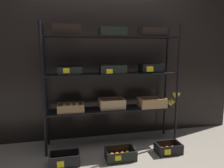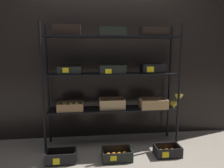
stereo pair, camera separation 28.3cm
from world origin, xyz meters
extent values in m
plane|color=gray|center=(0.00, 0.00, 0.00)|extent=(10.00, 10.00, 0.00)
cube|color=black|center=(0.00, 0.37, 1.25)|extent=(4.15, 0.12, 2.50)
cylinder|color=black|center=(-0.88, -0.17, 0.82)|extent=(0.03, 0.03, 1.65)
cylinder|color=black|center=(0.88, -0.17, 0.82)|extent=(0.03, 0.03, 1.65)
cylinder|color=black|center=(-0.88, 0.17, 0.82)|extent=(0.03, 0.03, 1.65)
cylinder|color=black|center=(0.88, 0.17, 0.82)|extent=(0.03, 0.03, 1.65)
cube|color=black|center=(0.00, 0.00, 0.51)|extent=(1.72, 0.31, 0.02)
cube|color=black|center=(0.00, 0.00, 1.00)|extent=(1.72, 0.31, 0.02)
cube|color=black|center=(0.00, 0.00, 1.48)|extent=(1.72, 0.31, 0.02)
cube|color=#A87F51|center=(-0.56, -0.02, 0.52)|extent=(0.34, 0.22, 0.01)
cube|color=#A87F51|center=(-0.56, -0.13, 0.58)|extent=(0.34, 0.02, 0.09)
cube|color=#A87F51|center=(-0.56, 0.08, 0.58)|extent=(0.34, 0.02, 0.09)
cube|color=#A87F51|center=(-0.72, -0.02, 0.58)|extent=(0.02, 0.19, 0.09)
cube|color=#A87F51|center=(-0.40, -0.02, 0.58)|extent=(0.02, 0.19, 0.09)
ellipsoid|color=tan|center=(-0.64, -0.05, 0.58)|extent=(0.07, 0.07, 0.09)
ellipsoid|color=#BCBF51|center=(-0.55, -0.06, 0.58)|extent=(0.07, 0.07, 0.09)
ellipsoid|color=#AAB052|center=(-0.48, -0.05, 0.58)|extent=(0.07, 0.07, 0.09)
ellipsoid|color=#B9BD5C|center=(-0.64, 0.01, 0.58)|extent=(0.07, 0.07, 0.09)
ellipsoid|color=tan|center=(-0.56, 0.01, 0.58)|extent=(0.07, 0.07, 0.09)
ellipsoid|color=#BBBF58|center=(-0.48, 0.01, 0.58)|extent=(0.07, 0.07, 0.09)
cube|color=tan|center=(0.00, 0.02, 0.52)|extent=(0.34, 0.24, 0.01)
cube|color=tan|center=(0.00, -0.09, 0.59)|extent=(0.34, 0.02, 0.12)
cube|color=tan|center=(0.00, 0.13, 0.59)|extent=(0.34, 0.02, 0.12)
cube|color=tan|center=(-0.17, 0.02, 0.59)|extent=(0.02, 0.21, 0.12)
cube|color=tan|center=(0.16, 0.02, 0.59)|extent=(0.02, 0.21, 0.12)
sphere|color=orange|center=(-0.08, -0.01, 0.57)|extent=(0.07, 0.07, 0.07)
sphere|color=orange|center=(-0.01, -0.02, 0.57)|extent=(0.07, 0.07, 0.07)
sphere|color=orange|center=(0.07, -0.01, 0.57)|extent=(0.07, 0.07, 0.07)
sphere|color=orange|center=(-0.08, 0.05, 0.57)|extent=(0.07, 0.07, 0.07)
sphere|color=orange|center=(0.00, 0.05, 0.57)|extent=(0.07, 0.07, 0.07)
sphere|color=orange|center=(0.08, 0.05, 0.57)|extent=(0.07, 0.07, 0.07)
cube|color=tan|center=(0.57, -0.03, 0.52)|extent=(0.37, 0.24, 0.01)
cube|color=tan|center=(0.57, -0.15, 0.59)|extent=(0.37, 0.02, 0.12)
cube|color=tan|center=(0.57, 0.08, 0.59)|extent=(0.37, 0.02, 0.12)
cube|color=tan|center=(0.39, -0.03, 0.59)|extent=(0.02, 0.21, 0.12)
cube|color=tan|center=(0.75, -0.03, 0.59)|extent=(0.02, 0.21, 0.12)
sphere|color=#5B1A55|center=(0.45, -0.09, 0.55)|extent=(0.05, 0.05, 0.05)
sphere|color=#592457|center=(0.51, -0.09, 0.55)|extent=(0.05, 0.05, 0.05)
sphere|color=#542B59|center=(0.57, -0.08, 0.55)|extent=(0.05, 0.05, 0.05)
sphere|color=#5C2D49|center=(0.63, -0.09, 0.55)|extent=(0.05, 0.05, 0.05)
sphere|color=#612E59|center=(0.68, -0.09, 0.55)|extent=(0.05, 0.05, 0.05)
sphere|color=#5B2453|center=(0.45, -0.04, 0.55)|extent=(0.05, 0.05, 0.05)
sphere|color=#66294C|center=(0.51, -0.03, 0.55)|extent=(0.05, 0.05, 0.05)
sphere|color=#542A46|center=(0.57, -0.04, 0.55)|extent=(0.05, 0.05, 0.05)
sphere|color=#5F1746|center=(0.63, -0.03, 0.55)|extent=(0.05, 0.05, 0.05)
sphere|color=#6D2052|center=(0.69, -0.03, 0.55)|extent=(0.05, 0.05, 0.05)
sphere|color=#552F49|center=(0.46, 0.02, 0.55)|extent=(0.05, 0.05, 0.05)
sphere|color=#682849|center=(0.51, 0.02, 0.55)|extent=(0.05, 0.05, 0.05)
sphere|color=#5A2E5D|center=(0.57, 0.02, 0.55)|extent=(0.05, 0.05, 0.05)
sphere|color=#552947|center=(0.63, 0.02, 0.55)|extent=(0.05, 0.05, 0.05)
sphere|color=#652D53|center=(0.69, 0.02, 0.55)|extent=(0.05, 0.05, 0.05)
cube|color=black|center=(-0.56, 0.01, 1.01)|extent=(0.30, 0.26, 0.01)
cube|color=black|center=(-0.56, -0.11, 1.06)|extent=(0.30, 0.02, 0.09)
cube|color=black|center=(-0.56, 0.14, 1.06)|extent=(0.30, 0.02, 0.09)
cube|color=black|center=(-0.70, 0.01, 1.06)|extent=(0.02, 0.23, 0.09)
cube|color=black|center=(-0.41, 0.01, 1.06)|extent=(0.02, 0.23, 0.09)
sphere|color=red|center=(-0.61, -0.03, 1.05)|extent=(0.07, 0.07, 0.07)
sphere|color=red|center=(-0.50, -0.03, 1.05)|extent=(0.07, 0.07, 0.07)
sphere|color=red|center=(-0.60, 0.06, 1.05)|extent=(0.07, 0.07, 0.07)
sphere|color=red|center=(-0.51, 0.06, 1.05)|extent=(0.07, 0.07, 0.07)
cube|color=yellow|center=(-0.60, -0.12, 1.06)|extent=(0.08, 0.01, 0.06)
cube|color=black|center=(0.00, -0.03, 1.01)|extent=(0.34, 0.20, 0.01)
cube|color=black|center=(0.00, -0.12, 1.07)|extent=(0.34, 0.02, 0.10)
cube|color=black|center=(0.00, 0.06, 1.07)|extent=(0.34, 0.02, 0.10)
cube|color=black|center=(-0.16, -0.03, 1.07)|extent=(0.02, 0.17, 0.10)
cube|color=black|center=(0.17, -0.03, 1.07)|extent=(0.02, 0.17, 0.10)
sphere|color=#84C041|center=(-0.08, -0.05, 1.05)|extent=(0.07, 0.07, 0.07)
sphere|color=#88C434|center=(0.00, -0.05, 1.05)|extent=(0.07, 0.07, 0.07)
sphere|color=#85C542|center=(0.08, -0.05, 1.05)|extent=(0.07, 0.07, 0.07)
sphere|color=#8DC23D|center=(-0.08, -0.01, 1.05)|extent=(0.07, 0.07, 0.07)
sphere|color=#97BF49|center=(0.00, -0.01, 1.05)|extent=(0.07, 0.07, 0.07)
sphere|color=#87B149|center=(0.08, -0.01, 1.05)|extent=(0.07, 0.07, 0.07)
cube|color=yellow|center=(-0.06, -0.13, 1.05)|extent=(0.08, 0.00, 0.06)
cube|color=black|center=(0.56, 0.00, 1.01)|extent=(0.31, 0.21, 0.01)
cube|color=black|center=(0.56, -0.10, 1.07)|extent=(0.31, 0.02, 0.11)
cube|color=black|center=(0.56, 0.10, 1.07)|extent=(0.31, 0.02, 0.11)
cube|color=black|center=(0.41, 0.00, 1.07)|extent=(0.02, 0.18, 0.11)
cube|color=black|center=(0.70, 0.00, 1.07)|extent=(0.02, 0.18, 0.11)
sphere|color=orange|center=(0.48, -0.03, 1.05)|extent=(0.06, 0.06, 0.06)
sphere|color=orange|center=(0.56, -0.03, 1.05)|extent=(0.06, 0.06, 0.06)
sphere|color=orange|center=(0.63, -0.04, 1.05)|extent=(0.06, 0.06, 0.06)
sphere|color=orange|center=(0.48, 0.03, 1.05)|extent=(0.06, 0.06, 0.06)
sphere|color=orange|center=(0.55, 0.03, 1.05)|extent=(0.06, 0.06, 0.06)
sphere|color=orange|center=(0.63, 0.03, 1.05)|extent=(0.06, 0.06, 0.06)
cube|color=yellow|center=(0.50, -0.11, 1.06)|extent=(0.10, 0.01, 0.07)
cube|color=black|center=(-0.57, 0.03, 1.50)|extent=(0.34, 0.21, 0.01)
cube|color=black|center=(-0.57, -0.06, 1.57)|extent=(0.34, 0.02, 0.12)
cube|color=black|center=(-0.57, 0.13, 1.57)|extent=(0.34, 0.02, 0.12)
cube|color=black|center=(-0.74, 0.03, 1.57)|extent=(0.02, 0.18, 0.12)
cube|color=black|center=(-0.41, 0.03, 1.57)|extent=(0.02, 0.18, 0.12)
ellipsoid|color=yellow|center=(-0.66, 0.00, 1.54)|extent=(0.06, 0.06, 0.08)
ellipsoid|color=yellow|center=(-0.58, 0.01, 1.54)|extent=(0.06, 0.06, 0.08)
ellipsoid|color=yellow|center=(-0.49, 0.01, 1.54)|extent=(0.06, 0.06, 0.08)
ellipsoid|color=yellow|center=(-0.65, 0.06, 1.54)|extent=(0.06, 0.06, 0.08)
ellipsoid|color=yellow|center=(-0.57, 0.06, 1.54)|extent=(0.06, 0.06, 0.08)
ellipsoid|color=yellow|center=(-0.49, 0.07, 1.54)|extent=(0.06, 0.06, 0.08)
cube|color=black|center=(-0.01, -0.03, 1.50)|extent=(0.34, 0.25, 0.01)
cube|color=black|center=(-0.01, -0.15, 1.55)|extent=(0.34, 0.02, 0.09)
cube|color=black|center=(-0.01, 0.08, 1.55)|extent=(0.34, 0.02, 0.09)
cube|color=black|center=(-0.17, -0.03, 1.55)|extent=(0.02, 0.22, 0.09)
cube|color=black|center=(0.15, -0.03, 1.55)|extent=(0.02, 0.22, 0.09)
ellipsoid|color=brown|center=(-0.10, -0.07, 1.54)|extent=(0.05, 0.05, 0.07)
ellipsoid|color=brown|center=(-0.04, -0.07, 1.54)|extent=(0.05, 0.05, 0.07)
ellipsoid|color=brown|center=(0.02, -0.08, 1.54)|extent=(0.05, 0.05, 0.07)
ellipsoid|color=brown|center=(0.09, -0.07, 1.54)|extent=(0.05, 0.05, 0.07)
ellipsoid|color=brown|center=(-0.10, 0.01, 1.54)|extent=(0.05, 0.05, 0.07)
ellipsoid|color=brown|center=(-0.04, 0.00, 1.54)|extent=(0.05, 0.05, 0.07)
ellipsoid|color=brown|center=(0.03, 0.01, 1.54)|extent=(0.05, 0.05, 0.07)
ellipsoid|color=brown|center=(0.08, 0.01, 1.54)|extent=(0.05, 0.05, 0.07)
cube|color=black|center=(0.56, 0.00, 1.50)|extent=(0.35, 0.21, 0.01)
cube|color=black|center=(0.56, -0.10, 1.56)|extent=(0.35, 0.02, 0.10)
cube|color=black|center=(0.56, 0.09, 1.56)|extent=(0.35, 0.02, 0.10)
cube|color=black|center=(0.39, 0.00, 1.56)|extent=(0.02, 0.17, 0.10)
cube|color=black|center=(0.73, 0.00, 1.56)|extent=(0.02, 0.17, 0.10)
sphere|color=#D8C84C|center=(0.47, -0.02, 1.54)|extent=(0.07, 0.07, 0.07)
sphere|color=yellow|center=(0.56, -0.03, 1.54)|extent=(0.07, 0.07, 0.07)
sphere|color=#D9C553|center=(0.65, -0.03, 1.54)|extent=(0.07, 0.07, 0.07)
sphere|color=#D1B850|center=(0.48, 0.02, 1.54)|extent=(0.07, 0.07, 0.07)
sphere|color=#E6B650|center=(0.56, 0.02, 1.54)|extent=(0.07, 0.07, 0.07)
sphere|color=#D7C255|center=(0.64, 0.02, 1.54)|extent=(0.07, 0.07, 0.07)
cylinder|color=brown|center=(0.92, 0.07, 0.60)|extent=(0.02, 0.02, 0.02)
ellipsoid|color=yellow|center=(0.89, 0.08, 0.53)|extent=(0.11, 0.03, 0.10)
ellipsoid|color=yellow|center=(0.90, 0.07, 0.53)|extent=(0.09, 0.03, 0.11)
ellipsoid|color=yellow|center=(0.91, 0.08, 0.53)|extent=(0.05, 0.03, 0.12)
ellipsoid|color=yellow|center=(0.92, 0.07, 0.53)|extent=(0.05, 0.03, 0.12)
ellipsoid|color=yellow|center=(0.94, 0.08, 0.53)|extent=(0.08, 0.03, 0.12)
ellipsoid|color=yellow|center=(0.95, 0.06, 0.53)|extent=(0.11, 0.03, 0.09)
cylinder|color=brown|center=(0.92, -0.08, 0.74)|extent=(0.02, 0.02, 0.02)
ellipsoid|color=yellow|center=(0.90, -0.08, 0.67)|extent=(0.09, 0.03, 0.11)
ellipsoid|color=yellow|center=(0.90, -0.09, 0.67)|extent=(0.07, 0.03, 0.11)
ellipsoid|color=yellow|center=(0.92, -0.08, 0.67)|extent=(0.03, 0.03, 0.11)
ellipsoid|color=yellow|center=(0.93, -0.08, 0.67)|extent=(0.06, 0.03, 0.11)
ellipsoid|color=yellow|center=(0.94, -0.08, 0.67)|extent=(0.10, 0.03, 0.10)
cube|color=black|center=(-0.65, -0.41, 0.01)|extent=(0.34, 0.20, 0.01)
cube|color=black|center=(-0.65, -0.51, 0.08)|extent=(0.34, 0.02, 0.13)
cube|color=black|center=(-0.65, -0.32, 0.08)|extent=(0.34, 0.02, 0.13)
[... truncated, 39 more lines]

